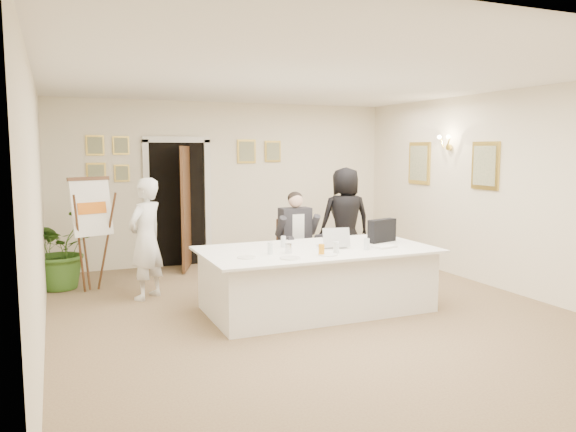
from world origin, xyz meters
The scene contains 28 objects.
floor centered at (0.00, 0.00, 0.00)m, with size 7.00×7.00×0.00m, color brown.
ceiling centered at (0.00, 0.00, 2.80)m, with size 6.00×7.00×0.02m, color white.
wall_back centered at (0.00, 3.50, 1.40)m, with size 6.00×0.10×2.80m, color white.
wall_front centered at (0.00, -3.50, 1.40)m, with size 6.00×0.10×2.80m, color white.
wall_left centered at (-3.00, 0.00, 1.40)m, with size 0.10×7.00×2.80m, color white.
wall_right centered at (3.00, 0.00, 1.40)m, with size 0.10×7.00×2.80m, color white.
doorway centered at (-0.88, 3.32, 1.04)m, with size 1.14×0.86×2.20m.
pictures_back_wall centered at (-0.80, 3.47, 1.85)m, with size 3.40×0.06×0.80m, color gold, non-canonical shape.
pictures_right_wall centered at (2.97, 1.20, 1.75)m, with size 0.06×2.20×0.80m, color gold, non-canonical shape.
wall_sconce centered at (2.90, 1.20, 2.10)m, with size 0.20×0.30×0.24m, color gold, non-canonical shape.
conference_table centered at (0.12, 0.10, 0.39)m, with size 2.85×1.51×0.78m.
seated_man centered at (0.34, 1.23, 0.70)m, with size 0.60×0.64×1.41m, color black, non-canonical shape.
flip_chart centered at (-2.41, 2.10, 0.73)m, with size 0.57×0.43×1.58m.
standing_man centered at (-1.74, 1.46, 0.81)m, with size 0.59×0.39×1.62m, color silver.
standing_woman centered at (1.51, 1.93, 0.85)m, with size 0.83×0.54×1.70m, color black.
potted_palm centered at (-2.80, 2.50, 0.58)m, with size 1.04×0.90×1.15m, color #376321.
laptop centered at (0.33, 0.10, 0.91)m, with size 0.34×0.36×0.28m, color #B7BABC, non-canonical shape.
laptop_bag centered at (1.11, 0.20, 0.93)m, with size 0.43×0.12×0.30m, color black.
paper_stack centered at (0.91, -0.18, 0.79)m, with size 0.27×0.19×0.03m, color white.
plate_left centered at (-0.88, -0.16, 0.78)m, with size 0.21×0.21×0.01m, color white.
plate_mid centered at (-0.45, -0.38, 0.78)m, with size 0.23×0.23×0.01m, color white.
plate_near centered at (0.04, -0.37, 0.78)m, with size 0.22×0.22×0.01m, color white.
glass_a centered at (-0.55, -0.04, 0.84)m, with size 0.06×0.06×0.14m, color silver.
glass_b centered at (0.17, -0.30, 0.84)m, with size 0.07×0.07×0.14m, color silver.
glass_c centered at (0.63, -0.23, 0.84)m, with size 0.07×0.07×0.14m, color silver.
glass_d centered at (-0.23, 0.34, 0.84)m, with size 0.06×0.06×0.14m, color silver.
oj_glass centered at (-0.03, -0.34, 0.84)m, with size 0.07×0.07×0.13m, color orange.
steel_jug centered at (-0.33, -0.07, 0.83)m, with size 0.09×0.09×0.11m, color silver.
Camera 1 is at (-2.85, -6.05, 1.99)m, focal length 35.00 mm.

